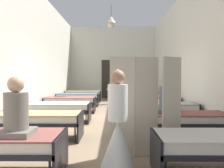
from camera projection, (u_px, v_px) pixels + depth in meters
ground_plane at (112, 118)px, 8.03m from camera, size 5.87×14.38×0.10m
room_shell at (112, 54)px, 9.18m from camera, size 5.67×13.98×4.49m
bed_right_row_0 at (223, 144)px, 3.25m from camera, size 1.90×0.84×0.57m
bed_left_row_1 at (38, 119)px, 5.18m from camera, size 1.90×0.84×0.57m
bed_right_row_1 at (183, 119)px, 5.15m from camera, size 1.90×0.84×0.57m
bed_left_row_2 at (59, 107)px, 7.08m from camera, size 1.90×0.84×0.57m
bed_right_row_2 at (164, 108)px, 7.05m from camera, size 1.90×0.84×0.57m
bed_left_row_3 at (70, 101)px, 8.97m from camera, size 1.90×0.84×0.57m
bed_right_row_3 at (154, 101)px, 8.95m from camera, size 1.90×0.84×0.57m
bed_left_row_4 at (78, 97)px, 10.87m from camera, size 1.90×0.84×0.57m
bed_right_row_4 at (147, 97)px, 10.85m from camera, size 1.90×0.84×0.57m
bed_left_row_5 at (83, 94)px, 12.77m from camera, size 1.90×0.84×0.57m
bed_right_row_5 at (142, 94)px, 12.75m from camera, size 1.90×0.84×0.57m
nurse_near_aisle at (114, 93)px, 11.77m from camera, size 0.52×0.52×1.49m
nurse_mid_aisle at (118, 132)px, 3.56m from camera, size 0.52×0.52×1.49m
patient_seated_primary at (16, 114)px, 3.17m from camera, size 0.44×0.44×0.80m
patient_seated_secondary at (166, 99)px, 5.21m from camera, size 0.44×0.44×0.80m
potted_plant at (112, 85)px, 13.40m from camera, size 0.64×0.64×1.39m
privacy_screen at (147, 107)px, 4.02m from camera, size 1.24×0.26×1.70m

